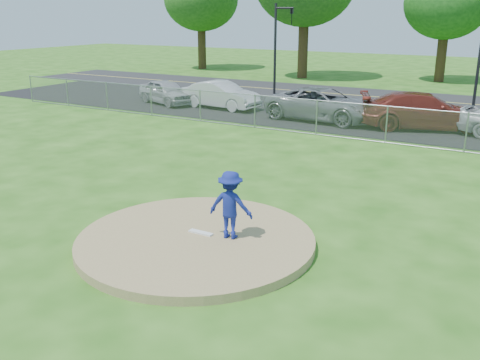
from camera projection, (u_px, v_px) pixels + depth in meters
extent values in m
plane|color=#235612|center=(345.00, 151.00, 20.44)|extent=(120.00, 120.00, 0.00)
cylinder|color=#927B50|center=(196.00, 241.00, 12.15)|extent=(5.40, 5.40, 0.20)
cube|color=white|center=(201.00, 233.00, 12.28)|extent=(0.60, 0.15, 0.04)
cube|color=gray|center=(362.00, 122.00, 21.86)|extent=(40.00, 0.06, 1.50)
cube|color=black|center=(390.00, 122.00, 25.80)|extent=(50.00, 8.00, 0.01)
cube|color=black|center=(424.00, 100.00, 32.00)|extent=(60.00, 7.00, 0.01)
cylinder|color=#352513|center=(202.00, 46.00, 49.30)|extent=(0.74, 0.74, 4.20)
cylinder|color=#382614|center=(303.00, 47.00, 42.29)|extent=(0.78, 0.78, 4.90)
cylinder|color=#392614|center=(441.00, 56.00, 40.15)|extent=(0.72, 0.72, 3.85)
ellipsoid|color=#175316|center=(447.00, 3.00, 39.02)|extent=(6.16, 6.16, 5.24)
cylinder|color=black|center=(275.00, 50.00, 33.80)|extent=(0.16, 0.16, 5.60)
cylinder|color=black|center=(285.00, 8.00, 32.76)|extent=(1.20, 0.12, 0.12)
imported|color=black|center=(292.00, 17.00, 32.69)|extent=(0.16, 0.20, 1.00)
cylinder|color=black|center=(480.00, 57.00, 28.07)|extent=(0.16, 0.16, 5.60)
imported|color=navy|center=(231.00, 205.00, 11.86)|extent=(1.09, 0.74, 1.55)
cone|color=orange|center=(291.00, 109.00, 27.06)|extent=(0.35, 0.35, 0.69)
imported|color=#AAAAAF|center=(166.00, 92.00, 30.65)|extent=(4.33, 2.87, 1.37)
imported|color=silver|center=(221.00, 95.00, 29.19)|extent=(4.54, 1.92, 1.46)
imported|color=slate|center=(323.00, 104.00, 25.89)|extent=(5.82, 3.07, 1.56)
imported|color=maroon|center=(423.00, 111.00, 24.00)|extent=(6.03, 4.12, 1.62)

